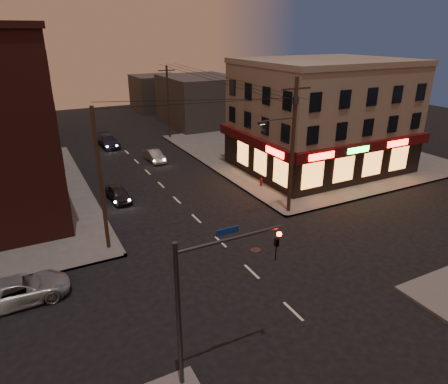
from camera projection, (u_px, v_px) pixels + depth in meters
ground at (252, 272)px, 23.23m from camera, size 120.00×120.00×0.00m
sidewalk_ne at (300, 151)px, 46.54m from camera, size 24.00×28.00×0.15m
pizza_building at (321, 116)px, 39.10m from camera, size 15.85×12.85×10.50m
bg_building_ne_a at (201, 101)px, 59.19m from camera, size 10.00×12.00×7.00m
bg_building_ne_b at (157, 93)px, 70.05m from camera, size 8.00×8.00×6.00m
utility_pole_main at (292, 140)px, 28.71m from camera, size 4.20×0.44×10.00m
utility_pole_far at (168, 102)px, 50.74m from camera, size 0.26×0.26×9.00m
utility_pole_west at (101, 181)px, 23.94m from camera, size 0.24×0.24×9.00m
traffic_signal at (204, 290)px, 14.68m from camera, size 4.49×0.32×6.47m
suv_cross at (20, 290)px, 20.46m from camera, size 4.94×2.36×1.36m
sedan_near at (118, 194)px, 32.77m from camera, size 1.71×3.72×1.24m
sedan_mid at (155, 156)px, 42.76m from camera, size 1.53×3.80×1.23m
sedan_far at (108, 141)px, 48.22m from camera, size 2.17×4.90×1.40m
fire_hydrant at (261, 182)px, 35.68m from camera, size 0.31×0.31×0.70m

